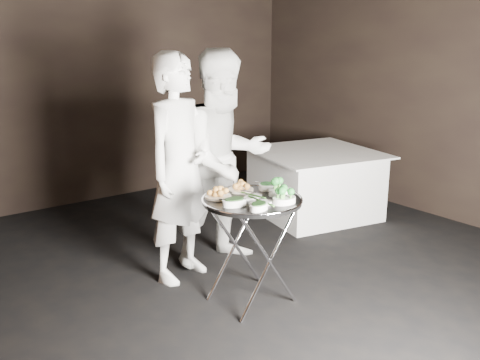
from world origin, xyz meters
TOP-DOWN VIEW (x-y plane):
  - floor at (0.00, 0.00)m, footprint 6.00×7.00m
  - wall_back at (0.00, 3.52)m, footprint 6.00×0.05m
  - tray_stand at (0.00, 0.17)m, footprint 0.56×0.47m
  - serving_tray at (0.00, 0.17)m, footprint 0.76×0.76m
  - potato_plate_a at (-0.19, 0.34)m, footprint 0.20×0.20m
  - potato_plate_b at (0.06, 0.39)m, footprint 0.20×0.20m
  - greens_bowl at (0.24, 0.29)m, footprint 0.12×0.12m
  - asparagus_plate_a at (0.01, 0.18)m, footprint 0.19×0.13m
  - asparagus_plate_b at (-0.04, 0.02)m, footprint 0.20×0.12m
  - spinach_bowl_a at (-0.21, 0.11)m, footprint 0.20×0.16m
  - spinach_bowl_b at (-0.12, -0.06)m, footprint 0.19×0.16m
  - broccoli_bowl_a at (0.23, 0.11)m, footprint 0.22×0.20m
  - broccoli_bowl_b at (0.12, -0.06)m, footprint 0.19×0.15m
  - serving_utensils at (0.02, 0.24)m, footprint 0.58×0.43m
  - waiter_left at (-0.19, 0.90)m, footprint 0.80×0.65m
  - waiter_right at (0.30, 0.94)m, footprint 0.97×0.78m
  - dining_table at (1.89, 1.40)m, footprint 1.31×1.31m

SIDE VIEW (x-z plane):
  - floor at x=0.00m, z-range -0.05..0.00m
  - dining_table at x=1.89m, z-range 0.00..0.75m
  - tray_stand at x=0.00m, z-range 0.05..0.87m
  - serving_tray at x=0.00m, z-range 0.81..0.85m
  - asparagus_plate_a at x=0.01m, z-range 0.83..0.87m
  - asparagus_plate_b at x=-0.04m, z-range 0.83..0.88m
  - spinach_bowl_b at x=-0.12m, z-range 0.83..0.90m
  - potato_plate_b at x=0.06m, z-range 0.83..0.90m
  - potato_plate_a at x=-0.19m, z-range 0.83..0.91m
  - greens_bowl at x=0.24m, z-range 0.83..0.91m
  - spinach_bowl_a at x=-0.21m, z-range 0.83..0.91m
  - broccoli_bowl_b at x=0.12m, z-range 0.83..0.91m
  - broccoli_bowl_a at x=0.23m, z-range 0.83..0.91m
  - serving_utensils at x=0.02m, z-range 0.88..0.89m
  - waiter_left at x=-0.19m, z-range 0.00..1.90m
  - waiter_right at x=0.30m, z-range 0.00..1.92m
  - wall_back at x=0.00m, z-range 0.00..3.00m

